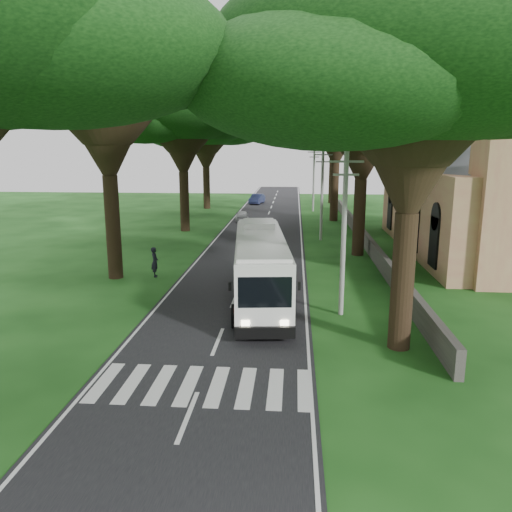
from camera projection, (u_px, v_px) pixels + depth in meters
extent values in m
plane|color=#153F12|center=(210.00, 362.00, 19.12)|extent=(140.00, 140.00, 0.00)
cube|color=black|center=(258.00, 241.00, 43.46)|extent=(8.00, 120.00, 0.04)
cube|color=silver|center=(200.00, 386.00, 17.17)|extent=(8.00, 3.00, 0.01)
cube|color=#383533|center=(364.00, 238.00, 41.68)|extent=(0.35, 50.00, 1.20)
cube|color=#BC725B|center=(487.00, 211.00, 38.50)|extent=(12.00, 22.00, 6.40)
pyramid|color=#595960|center=(494.00, 139.00, 37.34)|extent=(14.00, 24.00, 2.20)
cube|color=#BC725B|center=(502.00, 201.00, 28.60)|extent=(3.00, 3.00, 10.00)
cylinder|color=gray|center=(344.00, 234.00, 23.69)|extent=(0.24, 0.24, 8.00)
cube|color=gray|center=(346.00, 162.00, 22.96)|extent=(1.60, 0.10, 0.10)
cube|color=gray|center=(346.00, 175.00, 23.09)|extent=(1.20, 0.10, 0.10)
cylinder|color=gray|center=(322.00, 195.00, 43.16)|extent=(0.24, 0.24, 8.00)
cube|color=gray|center=(323.00, 155.00, 42.43)|extent=(1.60, 0.10, 0.10)
cube|color=gray|center=(323.00, 162.00, 42.56)|extent=(1.20, 0.10, 0.10)
cylinder|color=gray|center=(314.00, 180.00, 62.64)|extent=(0.24, 0.24, 8.00)
cube|color=gray|center=(314.00, 152.00, 61.91)|extent=(1.60, 0.10, 0.10)
cube|color=gray|center=(314.00, 157.00, 62.04)|extent=(1.20, 0.10, 0.10)
cylinder|color=black|center=(113.00, 228.00, 30.72)|extent=(0.90, 0.90, 6.38)
cone|color=black|center=(108.00, 143.00, 29.63)|extent=(3.20, 3.20, 3.80)
ellipsoid|color=black|center=(102.00, 56.00, 28.58)|extent=(14.64, 14.64, 6.15)
cylinder|color=black|center=(184.00, 202.00, 48.28)|extent=(0.90, 0.90, 5.72)
cone|color=black|center=(183.00, 151.00, 47.26)|extent=(3.20, 3.20, 3.80)
ellipsoid|color=black|center=(182.00, 106.00, 46.38)|extent=(15.08, 15.08, 6.34)
cylinder|color=black|center=(207.00, 188.00, 65.92)|extent=(0.90, 0.90, 5.39)
cone|color=black|center=(206.00, 153.00, 64.94)|extent=(3.20, 3.20, 3.80)
ellipsoid|color=black|center=(205.00, 124.00, 64.14)|extent=(13.61, 13.61, 5.72)
cylinder|color=black|center=(402.00, 282.00, 19.91)|extent=(0.90, 0.90, 5.56)
cone|color=black|center=(410.00, 163.00, 18.90)|extent=(3.20, 3.20, 3.80)
ellipsoid|color=black|center=(417.00, 54.00, 18.06)|extent=(15.36, 15.36, 6.45)
cylinder|color=black|center=(359.00, 218.00, 37.38)|extent=(0.90, 0.90, 5.70)
cone|color=black|center=(362.00, 153.00, 36.36)|extent=(3.20, 3.20, 3.80)
ellipsoid|color=black|center=(365.00, 95.00, 35.48)|extent=(14.15, 14.15, 5.95)
cylinder|color=black|center=(334.00, 192.00, 54.88)|extent=(0.90, 0.90, 6.34)
cone|color=black|center=(336.00, 145.00, 53.79)|extent=(3.20, 3.20, 3.80)
ellipsoid|color=black|center=(338.00, 98.00, 52.75)|extent=(15.61, 15.61, 6.56)
cylinder|color=black|center=(332.00, 181.00, 72.31)|extent=(0.90, 0.90, 6.47)
cone|color=black|center=(333.00, 144.00, 71.21)|extent=(3.20, 3.20, 3.80)
ellipsoid|color=black|center=(334.00, 108.00, 70.13)|extent=(12.60, 12.60, 5.29)
cube|color=white|center=(260.00, 266.00, 26.27)|extent=(3.71, 12.26, 2.97)
cube|color=black|center=(260.00, 257.00, 26.47)|extent=(3.54, 10.07, 1.11)
cube|color=black|center=(260.00, 292.00, 26.57)|extent=(3.75, 12.31, 0.35)
cube|color=#B3110B|center=(260.00, 278.00, 26.41)|extent=(3.63, 11.07, 0.18)
cube|color=white|center=(260.00, 237.00, 25.93)|extent=(3.44, 11.64, 0.18)
cylinder|color=black|center=(235.00, 316.00, 22.61)|extent=(0.46, 1.14, 1.11)
cylinder|color=black|center=(291.00, 316.00, 22.66)|extent=(0.46, 1.14, 1.11)
cylinder|color=black|center=(238.00, 273.00, 30.27)|extent=(0.46, 1.14, 1.11)
cylinder|color=black|center=(279.00, 273.00, 30.32)|extent=(0.46, 1.14, 1.11)
imported|color=#B4B3B8|center=(242.00, 216.00, 54.67)|extent=(1.77, 3.65, 1.20)
imported|color=navy|center=(257.00, 199.00, 71.83)|extent=(2.20, 4.32, 1.36)
imported|color=black|center=(155.00, 262.00, 31.45)|extent=(0.66, 0.81, 1.91)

